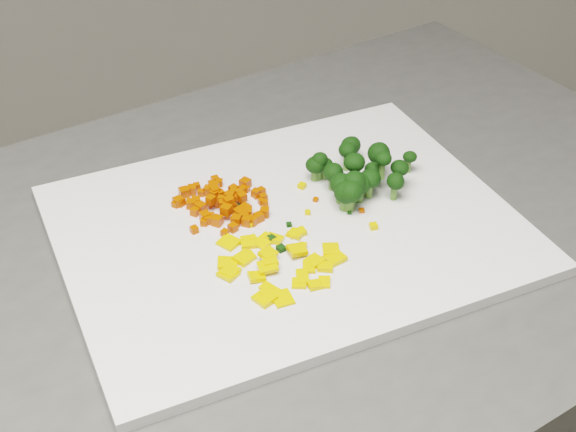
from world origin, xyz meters
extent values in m
cube|color=white|center=(0.11, 0.36, 0.91)|extent=(0.51, 0.43, 0.01)
cube|color=#BF3402|center=(0.01, 0.42, 0.92)|extent=(0.01, 0.01, 0.01)
cube|color=#BF3402|center=(0.07, 0.39, 0.92)|extent=(0.01, 0.01, 0.01)
cube|color=#BF3402|center=(0.05, 0.41, 0.92)|extent=(0.01, 0.01, 0.01)
cube|color=#BF3402|center=(0.05, 0.42, 0.92)|extent=(0.01, 0.01, 0.01)
cube|color=#BF3402|center=(0.08, 0.43, 0.92)|extent=(0.01, 0.01, 0.01)
cube|color=#BF3402|center=(0.10, 0.42, 0.92)|extent=(0.01, 0.01, 0.01)
cube|color=#BF3402|center=(0.06, 0.37, 0.92)|extent=(0.01, 0.01, 0.01)
cube|color=#BF3402|center=(0.06, 0.42, 0.92)|extent=(0.01, 0.01, 0.01)
cube|color=#BF3402|center=(0.05, 0.42, 0.92)|extent=(0.01, 0.01, 0.01)
cube|color=#BF3402|center=(0.05, 0.40, 0.92)|extent=(0.01, 0.01, 0.01)
cube|color=#BF3402|center=(0.04, 0.38, 0.92)|extent=(0.01, 0.01, 0.01)
cube|color=#BF3402|center=(0.04, 0.43, 0.92)|extent=(0.01, 0.01, 0.01)
cube|color=#BF3402|center=(0.07, 0.40, 0.92)|extent=(0.01, 0.01, 0.01)
cube|color=#BF3402|center=(0.07, 0.37, 0.92)|extent=(0.01, 0.01, 0.01)
cube|color=#BF3402|center=(0.04, 0.41, 0.92)|extent=(0.01, 0.01, 0.01)
cube|color=#BF3402|center=(0.07, 0.42, 0.91)|extent=(0.01, 0.01, 0.01)
cube|color=#BF3402|center=(0.03, 0.40, 0.92)|extent=(0.01, 0.01, 0.01)
cube|color=#BF3402|center=(0.05, 0.36, 0.92)|extent=(0.01, 0.01, 0.01)
cube|color=#BF3402|center=(0.08, 0.38, 0.92)|extent=(0.01, 0.01, 0.01)
cube|color=#BF3402|center=(0.03, 0.42, 0.92)|extent=(0.01, 0.01, 0.01)
cube|color=#BF3402|center=(0.06, 0.39, 0.92)|extent=(0.01, 0.01, 0.01)
cube|color=#BF3402|center=(0.03, 0.38, 0.92)|extent=(0.01, 0.01, 0.01)
cube|color=#BF3402|center=(0.04, 0.43, 0.92)|extent=(0.01, 0.01, 0.01)
cube|color=#BF3402|center=(0.03, 0.39, 0.92)|extent=(0.01, 0.01, 0.01)
cube|color=#BF3402|center=(0.07, 0.42, 0.92)|extent=(0.01, 0.01, 0.01)
cube|color=#BF3402|center=(0.03, 0.45, 0.92)|extent=(0.01, 0.01, 0.01)
cube|color=#BF3402|center=(0.07, 0.41, 0.92)|extent=(0.01, 0.01, 0.01)
cube|color=#BF3402|center=(0.06, 0.40, 0.92)|extent=(0.01, 0.01, 0.01)
cube|color=#BF3402|center=(0.05, 0.42, 0.92)|extent=(0.01, 0.01, 0.01)
cube|color=#BF3402|center=(0.06, 0.40, 0.92)|extent=(0.01, 0.01, 0.01)
cube|color=#BF3402|center=(0.07, 0.38, 0.92)|extent=(0.01, 0.01, 0.01)
cube|color=#BF3402|center=(0.02, 0.43, 0.92)|extent=(0.01, 0.01, 0.01)
cube|color=#BF3402|center=(0.01, 0.42, 0.92)|extent=(0.01, 0.01, 0.01)
cube|color=#BF3402|center=(0.09, 0.38, 0.92)|extent=(0.01, 0.01, 0.01)
cube|color=#BF3402|center=(0.10, 0.40, 0.91)|extent=(0.01, 0.01, 0.01)
cube|color=#BF3402|center=(0.08, 0.39, 0.92)|extent=(0.01, 0.01, 0.01)
cube|color=#BF3402|center=(0.10, 0.41, 0.92)|extent=(0.01, 0.01, 0.01)
cube|color=#BF3402|center=(0.05, 0.44, 0.92)|extent=(0.01, 0.01, 0.01)
cube|color=#BF3402|center=(0.01, 0.42, 0.92)|extent=(0.01, 0.01, 0.01)
cube|color=#BF3402|center=(0.06, 0.41, 0.92)|extent=(0.01, 0.01, 0.01)
cube|color=#BF3402|center=(0.07, 0.42, 0.92)|extent=(0.01, 0.01, 0.01)
cube|color=#BF3402|center=(0.04, 0.40, 0.93)|extent=(0.01, 0.01, 0.01)
cube|color=#BF3402|center=(0.05, 0.41, 0.92)|extent=(0.01, 0.01, 0.01)
cube|color=#BF3402|center=(0.05, 0.38, 0.92)|extent=(0.01, 0.01, 0.01)
cube|color=#BF3402|center=(0.08, 0.43, 0.91)|extent=(0.01, 0.01, 0.01)
cube|color=#BF3402|center=(0.04, 0.39, 0.92)|extent=(0.01, 0.01, 0.01)
cube|color=#BF3402|center=(0.05, 0.44, 0.92)|extent=(0.01, 0.01, 0.01)
cube|color=#BF3402|center=(0.02, 0.37, 0.92)|extent=(0.01, 0.01, 0.01)
cube|color=#BF3402|center=(0.02, 0.41, 0.92)|extent=(0.01, 0.01, 0.01)
cube|color=#BF3402|center=(0.09, 0.42, 0.92)|extent=(0.01, 0.01, 0.01)
cube|color=#BF3402|center=(0.06, 0.40, 0.92)|extent=(0.01, 0.01, 0.01)
cube|color=#BF3402|center=(0.08, 0.43, 0.92)|extent=(0.01, 0.01, 0.01)
cube|color=#BF3402|center=(0.03, 0.44, 0.92)|extent=(0.01, 0.01, 0.01)
cube|color=#BF3402|center=(0.09, 0.38, 0.92)|extent=(0.01, 0.01, 0.01)
cube|color=#BF3402|center=(0.03, 0.41, 0.92)|extent=(0.01, 0.01, 0.01)
cube|color=#BF3402|center=(0.05, 0.42, 0.92)|extent=(0.01, 0.01, 0.01)
cube|color=#BF3402|center=(0.09, 0.40, 0.91)|extent=(0.01, 0.01, 0.01)
cube|color=#BF3402|center=(0.06, 0.41, 0.92)|extent=(0.01, 0.01, 0.01)
cube|color=#BF3402|center=(0.07, 0.41, 0.92)|extent=(0.01, 0.01, 0.01)
cube|color=#BF3402|center=(0.08, 0.39, 0.92)|extent=(0.01, 0.01, 0.01)
cube|color=#BF3402|center=(0.06, 0.45, 0.92)|extent=(0.01, 0.01, 0.01)
cube|color=#BF3402|center=(0.08, 0.44, 0.92)|extent=(0.01, 0.01, 0.01)
cube|color=#BF3402|center=(0.06, 0.38, 0.92)|extent=(0.01, 0.01, 0.01)
cube|color=#BF3402|center=(0.03, 0.40, 0.92)|extent=(0.01, 0.01, 0.01)
cube|color=#BF3402|center=(0.05, 0.45, 0.92)|extent=(0.01, 0.01, 0.01)
cube|color=#BF3402|center=(0.07, 0.39, 0.92)|extent=(0.01, 0.01, 0.01)
cube|color=#BF3402|center=(0.07, 0.42, 0.92)|extent=(0.01, 0.01, 0.01)
cube|color=#BF3402|center=(0.05, 0.42, 0.92)|extent=(0.01, 0.01, 0.01)
cube|color=#BF3402|center=(0.06, 0.40, 0.93)|extent=(0.01, 0.01, 0.01)
cube|color=#BF3402|center=(0.08, 0.37, 0.92)|extent=(0.01, 0.01, 0.01)
cube|color=yellow|center=(0.12, 0.29, 0.91)|extent=(0.01, 0.02, 0.01)
cube|color=yellow|center=(0.13, 0.30, 0.91)|extent=(0.02, 0.02, 0.01)
cube|color=yellow|center=(0.08, 0.27, 0.91)|extent=(0.02, 0.02, 0.00)
cube|color=yellow|center=(0.13, 0.27, 0.91)|extent=(0.01, 0.02, 0.01)
cube|color=yellow|center=(0.08, 0.31, 0.92)|extent=(0.02, 0.02, 0.01)
cube|color=yellow|center=(0.04, 0.30, 0.91)|extent=(0.02, 0.02, 0.01)
cube|color=yellow|center=(0.09, 0.26, 0.91)|extent=(0.02, 0.02, 0.00)
cube|color=yellow|center=(0.11, 0.28, 0.91)|extent=(0.01, 0.02, 0.01)
cube|color=yellow|center=(0.10, 0.34, 0.91)|extent=(0.02, 0.02, 0.01)
cube|color=yellow|center=(0.13, 0.29, 0.91)|extent=(0.02, 0.02, 0.01)
cube|color=yellow|center=(0.11, 0.32, 0.92)|extent=(0.02, 0.02, 0.01)
cube|color=yellow|center=(0.07, 0.26, 0.91)|extent=(0.02, 0.02, 0.01)
cube|color=yellow|center=(0.09, 0.34, 0.91)|extent=(0.02, 0.02, 0.01)
cube|color=yellow|center=(0.11, 0.27, 0.91)|extent=(0.02, 0.02, 0.01)
cube|color=yellow|center=(0.05, 0.32, 0.91)|extent=(0.02, 0.02, 0.00)
cube|color=yellow|center=(0.05, 0.35, 0.91)|extent=(0.03, 0.03, 0.01)
cube|color=yellow|center=(0.15, 0.31, 0.91)|extent=(0.02, 0.02, 0.00)
cube|color=yellow|center=(0.07, 0.29, 0.91)|extent=(0.02, 0.02, 0.01)
cube|color=yellow|center=(0.08, 0.30, 0.92)|extent=(0.02, 0.02, 0.01)
cube|color=yellow|center=(0.07, 0.34, 0.91)|extent=(0.02, 0.02, 0.01)
cube|color=yellow|center=(0.04, 0.30, 0.91)|extent=(0.02, 0.02, 0.01)
cube|color=yellow|center=(0.06, 0.32, 0.91)|extent=(0.02, 0.02, 0.00)
cube|color=yellow|center=(0.06, 0.32, 0.91)|extent=(0.02, 0.02, 0.01)
cube|color=yellow|center=(0.08, 0.30, 0.92)|extent=(0.01, 0.01, 0.00)
cube|color=yellow|center=(0.12, 0.35, 0.91)|extent=(0.02, 0.01, 0.01)
cube|color=yellow|center=(0.08, 0.26, 0.91)|extent=(0.02, 0.02, 0.01)
cube|color=yellow|center=(0.12, 0.27, 0.91)|extent=(0.01, 0.01, 0.01)
cube|color=yellow|center=(0.05, 0.30, 0.91)|extent=(0.02, 0.02, 0.01)
cube|color=yellow|center=(0.12, 0.35, 0.91)|extent=(0.02, 0.02, 0.01)
cube|color=yellow|center=(0.15, 0.30, 0.91)|extent=(0.02, 0.02, 0.01)
cube|color=yellow|center=(0.14, 0.38, 0.91)|extent=(0.01, 0.01, 0.00)
cube|color=yellow|center=(0.14, 0.42, 0.91)|extent=(0.01, 0.01, 0.01)
cube|color=black|center=(0.18, 0.37, 0.91)|extent=(0.01, 0.01, 0.00)
cube|color=black|center=(0.11, 0.36, 0.91)|extent=(0.01, 0.01, 0.00)
cube|color=yellow|center=(0.12, 0.32, 0.91)|extent=(0.01, 0.01, 0.01)
cube|color=yellow|center=(0.08, 0.35, 0.91)|extent=(0.01, 0.01, 0.01)
cube|color=#BF3402|center=(0.19, 0.37, 0.91)|extent=(0.01, 0.01, 0.00)
cube|color=black|center=(0.07, 0.40, 0.91)|extent=(0.00, 0.00, 0.00)
cube|color=#BF3402|center=(0.09, 0.42, 0.91)|extent=(0.01, 0.01, 0.00)
cube|color=#BF3402|center=(0.15, 0.40, 0.91)|extent=(0.01, 0.01, 0.00)
cube|color=yellow|center=(0.08, 0.37, 0.91)|extent=(0.01, 0.01, 0.00)
cube|color=yellow|center=(0.20, 0.34, 0.91)|extent=(0.01, 0.01, 0.01)
cube|color=black|center=(0.09, 0.34, 0.91)|extent=(0.01, 0.01, 0.01)
cube|color=black|center=(0.10, 0.33, 0.91)|extent=(0.01, 0.01, 0.01)
camera|label=1|loc=(-0.02, -0.26, 1.40)|focal=50.00mm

